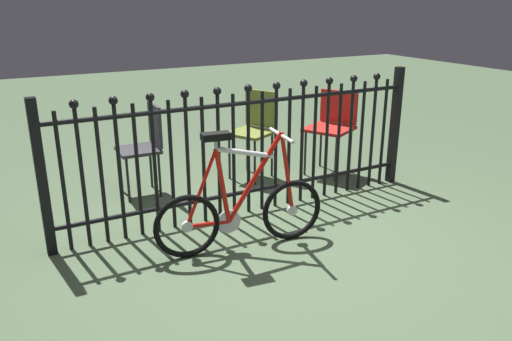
{
  "coord_description": "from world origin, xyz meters",
  "views": [
    {
      "loc": [
        -1.88,
        -2.96,
        1.78
      ],
      "look_at": [
        -0.18,
        0.2,
        0.55
      ],
      "focal_mm": 35.48,
      "sensor_mm": 36.0,
      "label": 1
    }
  ],
  "objects": [
    {
      "name": "iron_fence",
      "position": [
        -0.05,
        0.67,
        0.59
      ],
      "size": [
        3.32,
        0.07,
        1.15
      ],
      "color": "black",
      "rests_on": "ground"
    },
    {
      "name": "chair_red",
      "position": [
        1.27,
        1.21,
        0.54
      ],
      "size": [
        0.59,
        0.59,
        0.86
      ],
      "color": "black",
      "rests_on": "ground"
    },
    {
      "name": "bicycle",
      "position": [
        -0.36,
        0.09,
        0.32
      ],
      "size": [
        1.29,
        0.4,
        0.91
      ],
      "color": "black",
      "rests_on": "ground"
    },
    {
      "name": "chair_olive",
      "position": [
        0.5,
        1.48,
        0.54
      ],
      "size": [
        0.53,
        0.53,
        0.88
      ],
      "color": "black",
      "rests_on": "ground"
    },
    {
      "name": "chair_charcoal",
      "position": [
        -0.64,
        1.52,
        0.51
      ],
      "size": [
        0.38,
        0.38,
        0.85
      ],
      "color": "black",
      "rests_on": "ground"
    },
    {
      "name": "ground_plane",
      "position": [
        0.0,
        0.0,
        0.0
      ],
      "size": [
        20.0,
        20.0,
        0.0
      ],
      "primitive_type": "plane",
      "color": "#475A3F"
    }
  ]
}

